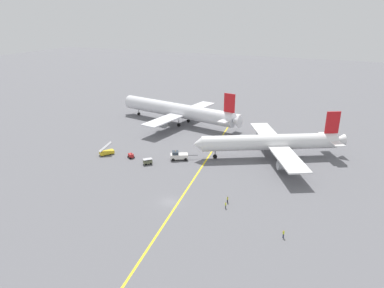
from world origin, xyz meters
TOP-DOWN VIEW (x-y plane):
  - ground_plane at (0.00, 0.00)m, footprint 600.00×600.00m
  - taxiway_stripe at (0.93, 10.00)m, footprint 15.58×119.11m
  - airliner_at_gate_left at (-26.55, 58.81)m, footprint 57.54×43.10m
  - airliner_being_pushed at (16.28, 38.28)m, footprint 44.46×41.12m
  - pushback_tug at (-9.37, 24.56)m, footprint 8.21×5.24m
  - gse_gpu_cart_small at (-23.71, 19.59)m, footprint 2.63×2.47m
  - gse_baggage_cart_trailing at (-16.39, 17.53)m, footprint 3.04×3.05m
  - gse_stair_truck_yellow at (-32.40, 18.77)m, footprint 4.22×4.83m
  - ground_crew_wing_walker_right at (13.02, 5.45)m, footprint 0.38×0.45m
  - ground_crew_marshaller_foreground at (13.43, 2.81)m, footprint 0.36×0.36m
  - ground_crew_ramp_agent_by_cones at (27.97, -3.43)m, footprint 0.50×0.36m

SIDE VIEW (x-z plane):
  - ground_plane at x=0.00m, z-range 0.00..0.00m
  - taxiway_stripe at x=0.93m, z-range 0.00..0.01m
  - ground_crew_marshaller_foreground at x=13.43m, z-range 0.02..1.56m
  - gse_gpu_cart_small at x=-23.71m, z-range -0.16..1.74m
  - ground_crew_wing_walker_right at x=13.02m, z-range 0.03..1.64m
  - gse_baggage_cart_trailing at x=-16.39m, z-range 0.01..1.72m
  - ground_crew_ramp_agent_by_cones at x=27.97m, z-range 0.04..1.79m
  - gse_stair_truck_yellow at x=-32.40m, z-range -1.00..3.05m
  - pushback_tug at x=-9.37m, z-range -0.23..2.80m
  - airliner_being_pushed at x=16.28m, z-range -2.38..12.12m
  - airliner_at_gate_left at x=-26.55m, z-range -2.28..13.08m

